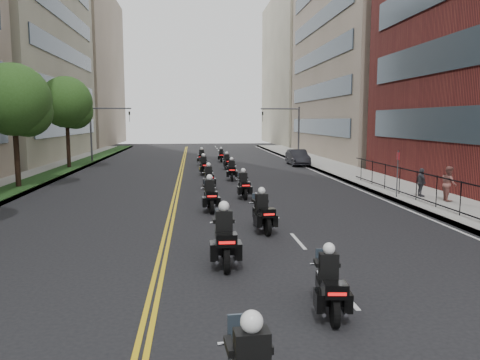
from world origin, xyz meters
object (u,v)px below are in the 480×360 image
object	(u,v)px
motorcycle_4	(210,197)
motorcycle_8	(204,166)
motorcycle_1	(329,287)
motorcycle_3	(262,214)
motorcycle_6	(209,179)
pedestrian_b	(449,184)
pedestrian_c	(421,182)
motorcycle_9	(227,162)
motorcycle_11	(221,156)
motorcycle_5	(244,186)
motorcycle_7	(232,171)
parked_sedan	(298,157)
motorcycle_10	(202,158)
motorcycle_2	(224,240)

from	to	relation	value
motorcycle_4	motorcycle_8	world-z (taller)	motorcycle_4
motorcycle_1	motorcycle_8	size ratio (longest dim) A/B	0.94
motorcycle_3	motorcycle_6	size ratio (longest dim) A/B	1.04
pedestrian_b	pedestrian_c	bearing A→B (deg)	40.52
motorcycle_9	motorcycle_11	bearing A→B (deg)	84.43
motorcycle_1	motorcycle_3	xyz separation A→B (m)	(-0.31, 7.78, 0.05)
motorcycle_5	motorcycle_11	size ratio (longest dim) A/B	1.08
motorcycle_7	pedestrian_c	bearing A→B (deg)	-40.95
motorcycle_3	motorcycle_7	xyz separation A→B (m)	(0.12, 15.52, -0.03)
motorcycle_3	motorcycle_7	world-z (taller)	motorcycle_3
motorcycle_8	motorcycle_3	bearing A→B (deg)	-91.88
motorcycle_7	motorcycle_9	bearing A→B (deg)	91.56
motorcycle_3	motorcycle_1	bearing A→B (deg)	-94.07
motorcycle_8	motorcycle_11	distance (m)	11.56
motorcycle_11	parked_sedan	world-z (taller)	motorcycle_11
motorcycle_6	motorcycle_1	bearing A→B (deg)	-86.55
parked_sedan	motorcycle_5	bearing A→B (deg)	-110.88
motorcycle_3	motorcycle_11	xyz separation A→B (m)	(0.26, 30.26, -0.07)
parked_sedan	pedestrian_c	bearing A→B (deg)	-82.67
motorcycle_8	pedestrian_b	bearing A→B (deg)	-56.17
motorcycle_8	motorcycle_5	bearing A→B (deg)	-87.56
motorcycle_9	motorcycle_3	bearing A→B (deg)	-96.82
motorcycle_1	pedestrian_c	size ratio (longest dim) A/B	1.38
parked_sedan	pedestrian_b	xyz separation A→B (m)	(3.11, -20.93, 0.30)
motorcycle_4	motorcycle_11	bearing A→B (deg)	81.87
motorcycle_11	pedestrian_b	bearing A→B (deg)	-67.23
motorcycle_10	pedestrian_c	world-z (taller)	motorcycle_10
motorcycle_10	parked_sedan	size ratio (longest dim) A/B	0.52
motorcycle_11	motorcycle_8	bearing A→B (deg)	-99.23
motorcycle_1	parked_sedan	distance (m)	34.40
motorcycle_5	motorcycle_8	size ratio (longest dim) A/B	0.97
motorcycle_3	parked_sedan	world-z (taller)	motorcycle_3
motorcycle_9	motorcycle_4	bearing A→B (deg)	-102.68
motorcycle_3	motorcycle_9	distance (m)	22.84
motorcycle_3	motorcycle_4	world-z (taller)	motorcycle_4
motorcycle_7	motorcycle_6	bearing A→B (deg)	-110.18
motorcycle_9	motorcycle_5	bearing A→B (deg)	-96.80
motorcycle_8	pedestrian_b	xyz separation A→B (m)	(12.14, -13.89, 0.37)
motorcycle_3	pedestrian_b	distance (m)	11.49
motorcycle_4	pedestrian_c	size ratio (longest dim) A/B	1.51
motorcycle_2	pedestrian_c	xyz separation A→B (m)	(11.30, 10.37, 0.18)
pedestrian_b	motorcycle_1	bearing A→B (deg)	153.04
motorcycle_7	motorcycle_10	size ratio (longest dim) A/B	0.96
motorcycle_10	motorcycle_2	bearing A→B (deg)	-86.93
motorcycle_3	motorcycle_4	xyz separation A→B (m)	(-1.85, 4.25, 0.01)
motorcycle_2	motorcycle_6	xyz separation A→B (m)	(0.07, 15.41, -0.10)
motorcycle_1	motorcycle_5	size ratio (longest dim) A/B	0.96
motorcycle_1	motorcycle_6	world-z (taller)	motorcycle_6
motorcycle_2	motorcycle_9	xyz separation A→B (m)	(2.05, 26.84, -0.14)
motorcycle_3	motorcycle_6	xyz separation A→B (m)	(-1.66, 11.41, -0.03)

